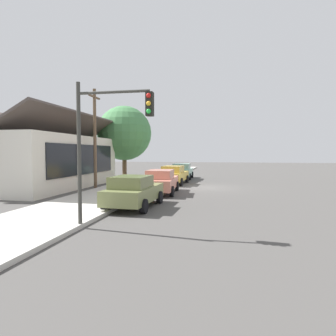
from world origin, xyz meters
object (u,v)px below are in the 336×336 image
(car_mustard, at_px, (174,175))
(utility_pole_wooden, at_px, (95,137))
(car_seafoam, at_px, (182,171))
(shade_tree, at_px, (124,133))
(car_coral, at_px, (161,181))
(traffic_light_main, at_px, (107,130))
(fire_hydrant_red, at_px, (145,183))
(car_olive, at_px, (134,191))

(car_mustard, distance_m, utility_pole_wooden, 7.37)
(car_seafoam, xyz_separation_m, shade_tree, (-1.30, 5.81, 3.87))
(shade_tree, bearing_deg, car_coral, -148.62)
(car_seafoam, bearing_deg, car_mustard, 179.04)
(traffic_light_main, bearing_deg, utility_pole_wooden, 26.74)
(car_coral, height_order, traffic_light_main, traffic_light_main)
(car_mustard, xyz_separation_m, fire_hydrant_red, (-4.14, 1.39, -0.32))
(utility_pole_wooden, bearing_deg, car_mustard, -53.73)
(traffic_light_main, bearing_deg, car_mustard, 1.03)
(car_coral, height_order, car_mustard, same)
(shade_tree, relative_size, traffic_light_main, 1.44)
(car_olive, xyz_separation_m, car_coral, (5.19, -0.25, 0.00))
(traffic_light_main, bearing_deg, car_seafoam, 0.92)
(traffic_light_main, bearing_deg, fire_hydrant_red, 8.54)
(car_olive, bearing_deg, shade_tree, 23.25)
(car_seafoam, bearing_deg, shade_tree, 101.05)
(car_olive, bearing_deg, car_coral, -0.45)
(car_coral, distance_m, fire_hydrant_red, 2.32)
(car_coral, height_order, fire_hydrant_red, car_coral)
(car_olive, bearing_deg, utility_pole_wooden, 39.09)
(car_seafoam, xyz_separation_m, traffic_light_main, (-20.52, -0.33, 2.68))
(car_olive, height_order, shade_tree, shade_tree)
(car_coral, relative_size, fire_hydrant_red, 6.65)
(traffic_light_main, bearing_deg, shade_tree, 17.71)
(car_seafoam, distance_m, fire_hydrant_red, 9.57)
(car_coral, xyz_separation_m, utility_pole_wooden, (1.89, 5.55, 3.11))
(car_mustard, bearing_deg, fire_hydrant_red, 164.12)
(utility_pole_wooden, height_order, fire_hydrant_red, utility_pole_wooden)
(car_seafoam, bearing_deg, utility_pole_wooden, 148.58)
(car_olive, bearing_deg, car_seafoam, 2.16)
(shade_tree, height_order, traffic_light_main, shade_tree)
(car_coral, height_order, car_seafoam, same)
(car_olive, distance_m, car_seafoam, 16.36)
(car_olive, distance_m, car_mustard, 11.03)
(car_mustard, bearing_deg, utility_pole_wooden, 128.90)
(shade_tree, bearing_deg, car_olive, -159.02)
(fire_hydrant_red, bearing_deg, shade_tree, 28.71)
(utility_pole_wooden, bearing_deg, car_seafoam, -29.87)
(traffic_light_main, height_order, utility_pole_wooden, utility_pole_wooden)
(car_olive, xyz_separation_m, shade_tree, (15.07, 5.78, 3.87))
(fire_hydrant_red, bearing_deg, traffic_light_main, -171.46)
(car_olive, height_order, utility_pole_wooden, utility_pole_wooden)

